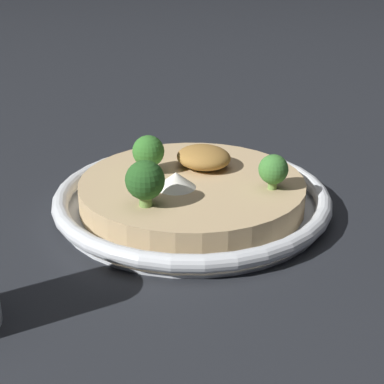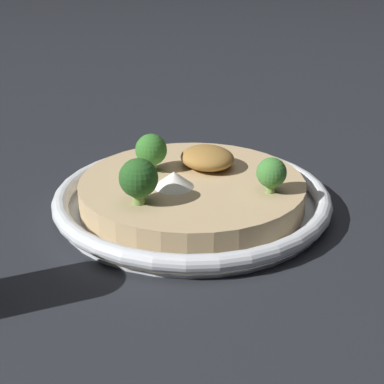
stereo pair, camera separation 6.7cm
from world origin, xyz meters
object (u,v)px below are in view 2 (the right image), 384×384
at_px(broccoli_right, 151,150).
at_px(risotto_bowl, 192,196).
at_px(broccoli_front_left, 271,173).
at_px(broccoli_back_left, 139,179).

bearing_deg(broccoli_right, risotto_bowl, -164.50).
relative_size(broccoli_front_left, broccoli_back_left, 0.80).
height_order(risotto_bowl, broccoli_front_left, broccoli_front_left).
height_order(broccoli_right, broccoli_back_left, broccoli_back_left).
distance_m(broccoli_right, broccoli_back_left, 0.09).
bearing_deg(broccoli_right, broccoli_front_left, -158.30).
bearing_deg(broccoli_front_left, risotto_bowl, 25.49).
xyz_separation_m(risotto_bowl, broccoli_back_left, (-0.01, 0.08, 0.05)).
relative_size(risotto_bowl, broccoli_front_left, 8.10).
distance_m(risotto_bowl, broccoli_right, 0.07).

